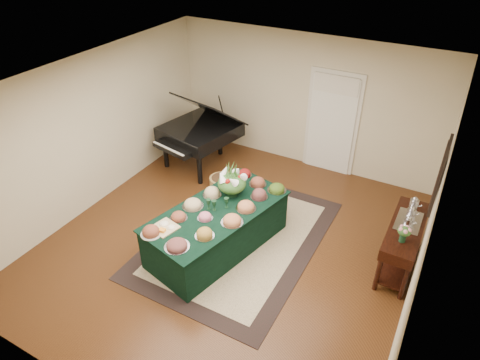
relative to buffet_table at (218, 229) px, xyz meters
The scene contains 14 objects.
ground 0.45m from the buffet_table, 56.66° to the left, with size 6.00×6.00×0.00m, color black.
area_rug 0.53m from the buffet_table, 61.59° to the left, with size 2.48×3.47×0.01m.
kitchen_doorway 3.31m from the buffet_table, 77.02° to the left, with size 1.05×0.07×2.10m.
buffet_table is the anchor object (origin of this frame).
food_platters 0.43m from the buffet_table, 74.34° to the left, with size 1.41×2.35×0.12m.
cutting_board 0.93m from the buffet_table, 121.04° to the right, with size 0.41×0.41×0.10m.
green_goblets 0.46m from the buffet_table, 130.33° to the left, with size 0.30×0.23×0.18m.
floral_centerpiece 0.80m from the buffet_table, 89.66° to the left, with size 0.47×0.47×0.47m.
grand_piano 2.66m from the buffet_table, 128.97° to the left, with size 1.62×1.74×1.60m.
wicker_basket 1.64m from the buffet_table, 118.85° to the left, with size 0.45×0.45×0.28m, color olive.
mahogany_sideboard 2.79m from the buffet_table, 19.30° to the left, with size 0.45×1.43×0.81m.
tea_service 2.88m from the buffet_table, 21.93° to the left, with size 0.34×0.58×0.30m.
pink_bouquet 2.75m from the buffet_table, 11.57° to the left, with size 0.20×0.20×0.26m.
wall_painting 3.29m from the buffet_table, 17.90° to the left, with size 0.05×0.95×0.75m.
Camera 1 is at (2.68, -4.59, 4.71)m, focal length 32.00 mm.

